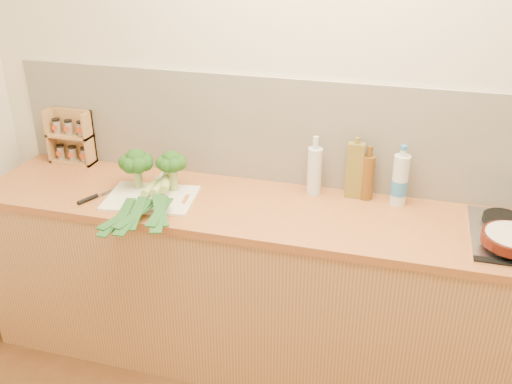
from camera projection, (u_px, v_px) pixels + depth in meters
The scene contains 14 objects.
room_shell at pixel (317, 135), 2.76m from camera, with size 3.50×3.50×3.50m.
counter at pixel (300, 291), 2.83m from camera, with size 3.20×0.62×0.90m.
chopping_board at pixel (151, 198), 2.74m from camera, with size 0.42×0.31×0.01m, color white.
broccoli_left at pixel (136, 162), 2.77m from camera, with size 0.17×0.17×0.20m.
broccoli_right at pixel (171, 163), 2.76m from camera, with size 0.15×0.15×0.20m.
leek_front at pixel (144, 195), 2.71m from camera, with size 0.10×0.67×0.04m.
leek_mid at pixel (152, 196), 2.66m from camera, with size 0.12×0.63×0.04m.
leek_back at pixel (164, 191), 2.66m from camera, with size 0.26×0.63×0.04m.
chefs_knife at pixel (94, 197), 2.75m from camera, with size 0.13×0.26×0.02m.
spice_rack at pixel (72, 139), 3.11m from camera, with size 0.25×0.10×0.30m.
oil_tin at pixel (355, 170), 2.71m from camera, with size 0.08×0.05×0.30m.
glass_bottle at pixel (314, 170), 2.75m from camera, with size 0.07×0.07×0.30m.
amber_bottle at pixel (367, 177), 2.70m from camera, with size 0.06×0.06×0.27m.
water_bottle at pixel (400, 181), 2.65m from camera, with size 0.08×0.08×0.27m.
Camera 1 is at (0.42, -1.10, 2.13)m, focal length 40.00 mm.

